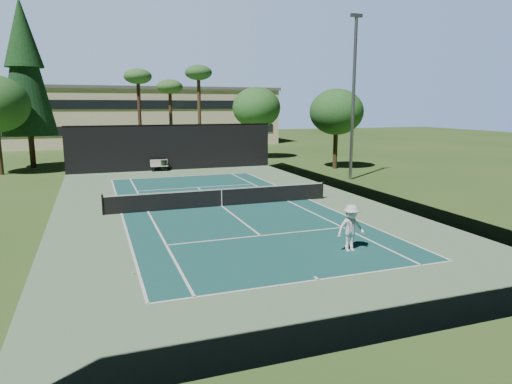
# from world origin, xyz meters

# --- Properties ---
(ground) EXTENTS (160.00, 160.00, 0.00)m
(ground) POSITION_xyz_m (0.00, 0.00, 0.00)
(ground) COLOR #355620
(ground) RESTS_ON ground
(apron_slab) EXTENTS (18.00, 32.00, 0.01)m
(apron_slab) POSITION_xyz_m (0.00, 0.00, 0.01)
(apron_slab) COLOR #688D63
(apron_slab) RESTS_ON ground
(court_surface) EXTENTS (10.97, 23.77, 0.01)m
(court_surface) POSITION_xyz_m (0.00, 0.00, 0.01)
(court_surface) COLOR #1A5350
(court_surface) RESTS_ON ground
(court_lines) EXTENTS (11.07, 23.87, 0.01)m
(court_lines) POSITION_xyz_m (0.00, 0.00, 0.02)
(court_lines) COLOR white
(court_lines) RESTS_ON ground
(tennis_net) EXTENTS (12.90, 0.10, 1.10)m
(tennis_net) POSITION_xyz_m (0.00, 0.00, 0.56)
(tennis_net) COLOR black
(tennis_net) RESTS_ON ground
(fence) EXTENTS (18.04, 32.05, 4.03)m
(fence) POSITION_xyz_m (0.00, 0.06, 2.01)
(fence) COLOR black
(fence) RESTS_ON ground
(player) EXTENTS (1.20, 0.69, 1.86)m
(player) POSITION_xyz_m (2.62, -9.51, 0.93)
(player) COLOR white
(player) RESTS_ON ground
(tennis_ball_a) EXTENTS (0.07, 0.07, 0.07)m
(tennis_ball_a) POSITION_xyz_m (-5.66, -9.28, 0.03)
(tennis_ball_a) COLOR #B6CB2E
(tennis_ball_a) RESTS_ON ground
(tennis_ball_b) EXTENTS (0.08, 0.08, 0.08)m
(tennis_ball_b) POSITION_xyz_m (-4.02, 1.02, 0.04)
(tennis_ball_b) COLOR yellow
(tennis_ball_b) RESTS_ON ground
(tennis_ball_c) EXTENTS (0.08, 0.08, 0.08)m
(tennis_ball_c) POSITION_xyz_m (1.87, 2.95, 0.04)
(tennis_ball_c) COLOR yellow
(tennis_ball_c) RESTS_ON ground
(tennis_ball_d) EXTENTS (0.08, 0.08, 0.08)m
(tennis_ball_d) POSITION_xyz_m (-4.49, 3.73, 0.04)
(tennis_ball_d) COLOR #B6D02F
(tennis_ball_d) RESTS_ON ground
(park_bench) EXTENTS (1.50, 0.45, 1.02)m
(park_bench) POSITION_xyz_m (-1.35, 15.59, 0.55)
(park_bench) COLOR #B9B09A
(park_bench) RESTS_ON ground
(trash_bin) EXTENTS (0.56, 0.56, 0.95)m
(trash_bin) POSITION_xyz_m (-0.92, 15.74, 0.48)
(trash_bin) COLOR black
(trash_bin) RESTS_ON ground
(pine_tree) EXTENTS (4.80, 4.80, 15.00)m
(pine_tree) POSITION_xyz_m (-12.00, 22.00, 9.55)
(pine_tree) COLOR #442D1D
(pine_tree) RESTS_ON ground
(palm_a) EXTENTS (2.80, 2.80, 9.32)m
(palm_a) POSITION_xyz_m (-2.00, 24.00, 8.19)
(palm_a) COLOR #42281C
(palm_a) RESTS_ON ground
(palm_b) EXTENTS (2.80, 2.80, 8.42)m
(palm_b) POSITION_xyz_m (1.50, 26.00, 7.36)
(palm_b) COLOR #462D1E
(palm_b) RESTS_ON ground
(palm_c) EXTENTS (2.80, 2.80, 9.77)m
(palm_c) POSITION_xyz_m (4.00, 23.00, 8.60)
(palm_c) COLOR #4F3722
(palm_c) RESTS_ON ground
(decid_tree_a) EXTENTS (5.12, 5.12, 7.62)m
(decid_tree_a) POSITION_xyz_m (10.00, 22.00, 5.42)
(decid_tree_a) COLOR #49301F
(decid_tree_a) RESTS_ON ground
(decid_tree_b) EXTENTS (4.80, 4.80, 7.14)m
(decid_tree_b) POSITION_xyz_m (14.00, 12.00, 5.08)
(decid_tree_b) COLOR #3F2E1B
(decid_tree_b) RESTS_ON ground
(campus_building) EXTENTS (40.50, 12.50, 8.30)m
(campus_building) POSITION_xyz_m (0.00, 45.98, 4.21)
(campus_building) COLOR beige
(campus_building) RESTS_ON ground
(light_pole) EXTENTS (0.90, 0.25, 12.22)m
(light_pole) POSITION_xyz_m (12.00, 6.00, 6.46)
(light_pole) COLOR gray
(light_pole) RESTS_ON ground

